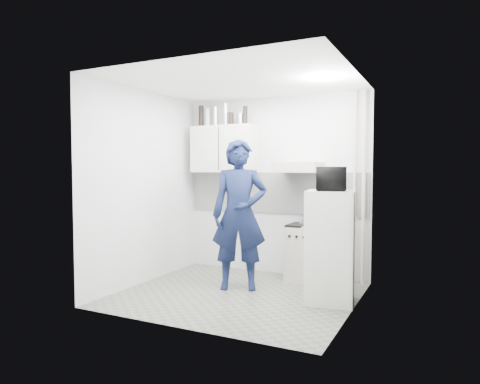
% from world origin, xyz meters
% --- Properties ---
extents(floor, '(2.80, 2.80, 0.00)m').
position_xyz_m(floor, '(0.00, 0.00, 0.00)').
color(floor, '#63645B').
rests_on(floor, ground).
extents(ceiling, '(2.80, 2.80, 0.00)m').
position_xyz_m(ceiling, '(0.00, 0.00, 2.60)').
color(ceiling, white).
rests_on(ceiling, wall_back).
extents(wall_back, '(2.80, 0.00, 2.80)m').
position_xyz_m(wall_back, '(0.00, 1.25, 1.30)').
color(wall_back, silver).
rests_on(wall_back, floor).
extents(wall_left, '(0.00, 2.60, 2.60)m').
position_xyz_m(wall_left, '(-1.40, 0.00, 1.30)').
color(wall_left, silver).
rests_on(wall_left, floor).
extents(wall_right, '(0.00, 2.60, 2.60)m').
position_xyz_m(wall_right, '(1.40, 0.00, 1.30)').
color(wall_right, silver).
rests_on(wall_right, floor).
extents(person, '(0.83, 0.70, 1.93)m').
position_xyz_m(person, '(-0.09, 0.25, 0.96)').
color(person, '#0F1633').
rests_on(person, floor).
extents(stove, '(0.47, 0.47, 0.76)m').
position_xyz_m(stove, '(0.56, 1.00, 0.38)').
color(stove, '#B9B19E').
rests_on(stove, floor).
extents(fridge, '(0.62, 0.62, 1.30)m').
position_xyz_m(fridge, '(1.10, 0.21, 0.65)').
color(fridge, silver).
rests_on(fridge, floor).
extents(stove_top, '(0.46, 0.46, 0.03)m').
position_xyz_m(stove_top, '(0.56, 1.00, 0.77)').
color(stove_top, black).
rests_on(stove_top, stove).
extents(saucepan, '(0.18, 0.18, 0.10)m').
position_xyz_m(saucepan, '(0.54, 1.05, 0.84)').
color(saucepan, silver).
rests_on(saucepan, stove_top).
extents(microwave, '(0.56, 0.45, 0.27)m').
position_xyz_m(microwave, '(1.10, 0.21, 1.44)').
color(microwave, black).
rests_on(microwave, fridge).
extents(bottle_a, '(0.08, 0.08, 0.33)m').
position_xyz_m(bottle_a, '(-1.16, 1.07, 2.36)').
color(bottle_a, black).
rests_on(bottle_a, upper_cabinet).
extents(bottle_b, '(0.07, 0.07, 0.29)m').
position_xyz_m(bottle_b, '(-1.04, 1.07, 2.34)').
color(bottle_b, '#B2B7BC').
rests_on(bottle_b, upper_cabinet).
extents(bottle_c, '(0.07, 0.07, 0.30)m').
position_xyz_m(bottle_c, '(-0.91, 1.07, 2.35)').
color(bottle_c, silver).
rests_on(bottle_c, upper_cabinet).
extents(bottle_d, '(0.08, 0.08, 0.34)m').
position_xyz_m(bottle_d, '(-0.73, 1.07, 2.37)').
color(bottle_d, silver).
rests_on(bottle_d, upper_cabinet).
extents(canister_a, '(0.08, 0.08, 0.20)m').
position_xyz_m(canister_a, '(-0.63, 1.07, 2.30)').
color(canister_a, black).
rests_on(canister_a, upper_cabinet).
extents(canister_b, '(0.09, 0.09, 0.17)m').
position_xyz_m(canister_b, '(-0.48, 1.07, 2.28)').
color(canister_b, silver).
rests_on(canister_b, upper_cabinet).
extents(bottle_e, '(0.07, 0.07, 0.27)m').
position_xyz_m(bottle_e, '(-0.40, 1.07, 2.34)').
color(bottle_e, black).
rests_on(bottle_e, upper_cabinet).
extents(upper_cabinet, '(1.00, 0.35, 0.70)m').
position_xyz_m(upper_cabinet, '(-0.75, 1.07, 1.85)').
color(upper_cabinet, silver).
rests_on(upper_cabinet, wall_back).
extents(range_hood, '(0.60, 0.50, 0.14)m').
position_xyz_m(range_hood, '(0.45, 1.00, 1.57)').
color(range_hood, '#B9B19E').
rests_on(range_hood, wall_back).
extents(backsplash, '(2.74, 0.03, 0.60)m').
position_xyz_m(backsplash, '(0.00, 1.24, 1.20)').
color(backsplash, white).
rests_on(backsplash, wall_back).
extents(pipe_a, '(0.05, 0.05, 2.60)m').
position_xyz_m(pipe_a, '(1.30, 1.17, 1.30)').
color(pipe_a, '#B9B19E').
rests_on(pipe_a, floor).
extents(pipe_b, '(0.04, 0.04, 2.60)m').
position_xyz_m(pipe_b, '(1.18, 1.17, 1.30)').
color(pipe_b, '#B9B19E').
rests_on(pipe_b, floor).
extents(ceiling_spot_fixture, '(0.10, 0.10, 0.02)m').
position_xyz_m(ceiling_spot_fixture, '(1.00, 0.20, 2.57)').
color(ceiling_spot_fixture, white).
rests_on(ceiling_spot_fixture, ceiling).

